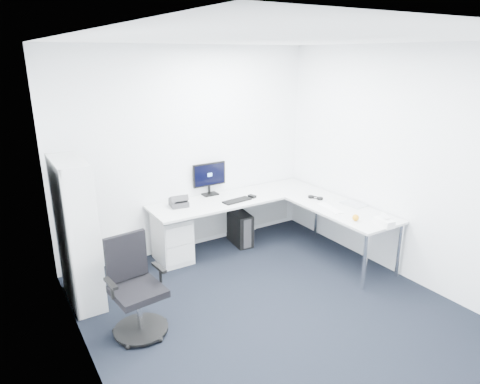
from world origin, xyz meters
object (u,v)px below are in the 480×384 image
bookshelf (77,233)px  l_desk (252,230)px  monitor (210,179)px  laptop (354,196)px  task_chair (138,289)px

bookshelf → l_desk: bearing=-1.3°
l_desk → monitor: size_ratio=5.07×
bookshelf → laptop: size_ratio=4.94×
monitor → laptop: bearing=-44.1°
bookshelf → task_chair: (0.32, -0.92, -0.31)m
l_desk → laptop: laptop is taller
l_desk → bookshelf: 2.22m
bookshelf → monitor: bearing=17.1°
monitor → laptop: 1.94m
laptop → monitor: bearing=132.3°
l_desk → task_chair: (-1.85, -0.87, 0.13)m
bookshelf → task_chair: bearing=-70.5°
monitor → laptop: monitor is taller
l_desk → bookshelf: bearing=178.7°
bookshelf → laptop: 3.38m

